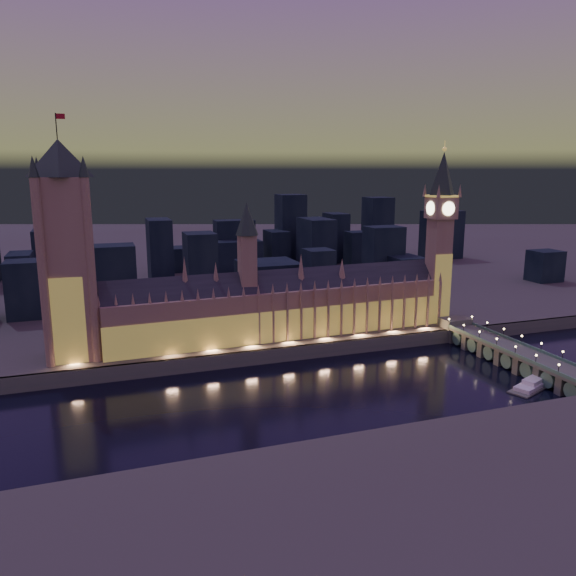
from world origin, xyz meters
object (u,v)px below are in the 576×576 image
object	(u,v)px
victoria_tower	(66,241)
elizabeth_tower	(440,223)
palace_of_westminster	(280,306)
westminster_bridge	(509,354)
river_boat	(538,381)

from	to	relation	value
victoria_tower	elizabeth_tower	xyz separation A→B (m)	(218.00, 0.00, 2.34)
palace_of_westminster	elizabeth_tower	world-z (taller)	elizabeth_tower
palace_of_westminster	westminster_bridge	world-z (taller)	palace_of_westminster
victoria_tower	river_boat	world-z (taller)	victoria_tower
palace_of_westminster	victoria_tower	size ratio (longest dim) A/B	1.66
palace_of_westminster	river_boat	size ratio (longest dim) A/B	4.61
victoria_tower	river_boat	distance (m)	244.05
river_boat	elizabeth_tower	bearing A→B (deg)	88.14
palace_of_westminster	elizabeth_tower	xyz separation A→B (m)	(105.52, 0.17, 44.47)
elizabeth_tower	palace_of_westminster	bearing A→B (deg)	-179.91
westminster_bridge	river_boat	size ratio (longest dim) A/B	2.58
river_boat	victoria_tower	bearing A→B (deg)	156.33
palace_of_westminster	westminster_bridge	size ratio (longest dim) A/B	1.79
victoria_tower	westminster_bridge	bearing A→B (deg)	-16.47
westminster_bridge	river_boat	distance (m)	29.86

